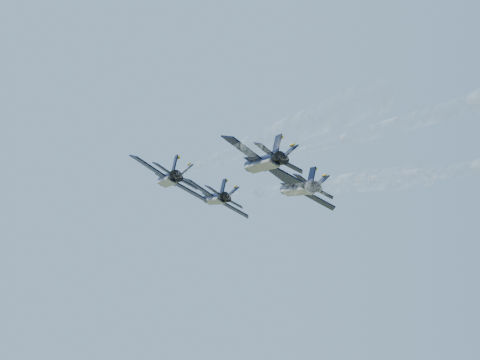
# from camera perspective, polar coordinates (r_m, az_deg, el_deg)

# --- Properties ---
(jet_lead) EXTENTS (10.86, 16.50, 6.23)m
(jet_lead) POSITION_cam_1_polar(r_m,az_deg,el_deg) (98.66, -2.39, -1.76)
(jet_lead) COLOR black
(jet_left) EXTENTS (10.86, 16.50, 6.23)m
(jet_left) POSITION_cam_1_polar(r_m,az_deg,el_deg) (85.92, -6.81, 0.06)
(jet_left) COLOR black
(jet_right) EXTENTS (10.86, 16.50, 6.23)m
(jet_right) POSITION_cam_1_polar(r_m,az_deg,el_deg) (91.85, 5.48, -0.84)
(jet_right) COLOR black
(jet_slot) EXTENTS (10.86, 16.50, 6.23)m
(jet_slot) POSITION_cam_1_polar(r_m,az_deg,el_deg) (76.70, 2.15, 1.61)
(jet_slot) COLOR black
(smoke_trail_lead) EXTENTS (21.08, 52.95, 2.17)m
(smoke_trail_lead) POSITION_cam_1_polar(r_m,az_deg,el_deg) (60.80, 7.85, 5.80)
(smoke_trail_lead) COLOR white
(smoke_trail_left) EXTENTS (21.08, 52.95, 2.17)m
(smoke_trail_left) POSITION_cam_1_polar(r_m,az_deg,el_deg) (47.67, 2.69, 11.22)
(smoke_trail_left) COLOR white
(smoke_trail_right) EXTENTS (21.08, 52.95, 2.17)m
(smoke_trail_right) POSITION_cam_1_polar(r_m,az_deg,el_deg) (57.43, 21.83, 7.83)
(smoke_trail_right) COLOR white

